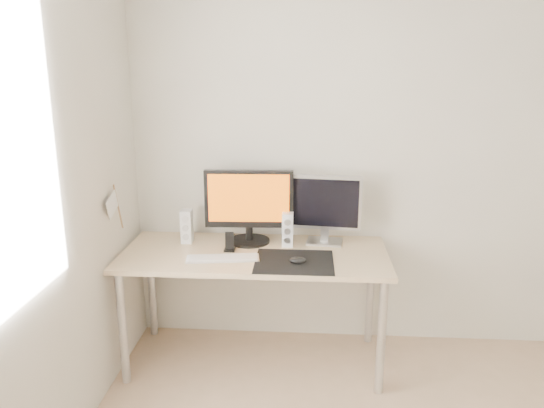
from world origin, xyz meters
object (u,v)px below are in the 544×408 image
object	(u,v)px
speaker_right	(288,229)
phone_dock	(230,245)
main_monitor	(249,204)
keyboard	(223,258)
mouse	(298,260)
speaker_left	(187,226)
desk	(255,264)
second_monitor	(325,206)

from	to	relation	value
speaker_right	phone_dock	distance (m)	0.37
main_monitor	keyboard	xyz separation A→B (m)	(-0.12, -0.31, -0.25)
mouse	speaker_left	size ratio (longest dim) A/B	0.47
mouse	main_monitor	world-z (taller)	main_monitor
mouse	speaker_right	size ratio (longest dim) A/B	0.47
speaker_left	speaker_right	bearing A→B (deg)	-1.62
main_monitor	phone_dock	distance (m)	0.29
phone_dock	keyboard	bearing A→B (deg)	-97.52
speaker_right	phone_dock	xyz separation A→B (m)	(-0.35, -0.12, -0.07)
mouse	speaker_right	xyz separation A→B (m)	(-0.07, 0.30, 0.08)
main_monitor	phone_dock	size ratio (longest dim) A/B	4.63
desk	speaker_right	bearing A→B (deg)	33.73
mouse	keyboard	bearing A→B (deg)	174.62
main_monitor	speaker_right	world-z (taller)	main_monitor
desk	keyboard	world-z (taller)	keyboard
second_monitor	speaker_right	world-z (taller)	second_monitor
mouse	speaker_right	world-z (taller)	speaker_right
speaker_left	main_monitor	bearing A→B (deg)	3.63
mouse	desk	xyz separation A→B (m)	(-0.26, 0.18, -0.10)
speaker_right	keyboard	world-z (taller)	speaker_right
desk	phone_dock	bearing A→B (deg)	176.29
speaker_right	speaker_left	bearing A→B (deg)	178.38
speaker_right	second_monitor	bearing A→B (deg)	16.75
phone_dock	mouse	bearing A→B (deg)	-24.00
mouse	second_monitor	bearing A→B (deg)	66.66
desk	main_monitor	bearing A→B (deg)	106.22
second_monitor	speaker_left	bearing A→B (deg)	-176.60
keyboard	second_monitor	bearing A→B (deg)	29.22
keyboard	main_monitor	bearing A→B (deg)	68.53
mouse	phone_dock	world-z (taller)	phone_dock
desk	keyboard	bearing A→B (deg)	-141.83
second_monitor	speaker_right	bearing A→B (deg)	-163.25
desk	keyboard	distance (m)	0.23
mouse	second_monitor	world-z (taller)	second_monitor
keyboard	mouse	bearing A→B (deg)	-5.38
desk	speaker_left	bearing A→B (deg)	161.60
speaker_left	phone_dock	bearing A→B (deg)	-25.28
keyboard	phone_dock	xyz separation A→B (m)	(0.02, 0.14, 0.03)
phone_dock	speaker_right	bearing A→B (deg)	19.09
mouse	phone_dock	size ratio (longest dim) A/B	0.84
desk	main_monitor	distance (m)	0.38
second_monitor	speaker_right	xyz separation A→B (m)	(-0.23, -0.07, -0.13)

